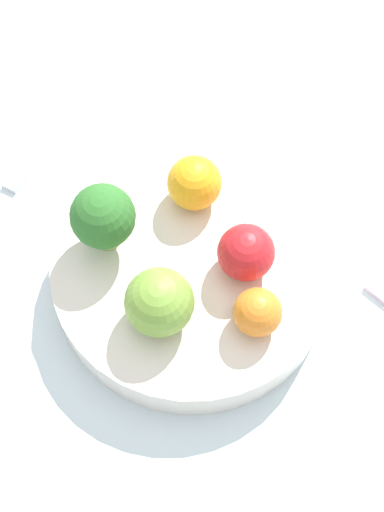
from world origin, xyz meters
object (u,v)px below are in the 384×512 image
(spoon, at_px, (29,161))
(orange_back, at_px, (258,312))
(orange_front, at_px, (194,183))
(apple_green, at_px, (155,300))
(bowl, at_px, (192,272))
(apple_red, at_px, (246,253))
(broccoli, at_px, (103,217))

(spoon, bearing_deg, orange_back, -103.46)
(orange_front, height_order, orange_back, orange_front)
(apple_green, xyz_separation_m, spoon, (0.10, 0.20, -0.07))
(orange_front, bearing_deg, orange_back, -129.63)
(bowl, xyz_separation_m, spoon, (0.04, 0.20, -0.02))
(apple_red, xyz_separation_m, orange_front, (0.04, 0.07, -0.00))
(broccoli, xyz_separation_m, spoon, (0.06, 0.13, -0.08))
(apple_red, distance_m, orange_back, 0.05)
(bowl, bearing_deg, orange_back, -108.99)
(orange_front, distance_m, spoon, 0.19)
(apple_red, xyz_separation_m, spoon, (0.02, 0.24, -0.07))
(spoon, bearing_deg, orange_front, -84.68)
(broccoli, height_order, spoon, broccoli)
(orange_back, relative_size, spoon, 0.54)
(apple_green, bearing_deg, spoon, 64.03)
(bowl, bearing_deg, broccoli, 101.57)
(broccoli, relative_size, orange_front, 1.43)
(bowl, distance_m, orange_back, 0.09)
(orange_front, relative_size, spoon, 0.65)
(bowl, distance_m, broccoli, 0.10)
(spoon, bearing_deg, bowl, -101.44)
(bowl, height_order, apple_red, apple_red)
(apple_red, height_order, orange_front, same)
(bowl, relative_size, spoon, 3.31)
(bowl, distance_m, apple_green, 0.08)
(apple_red, bearing_deg, apple_green, 148.47)
(bowl, relative_size, apple_green, 4.34)
(broccoli, height_order, orange_front, broccoli)
(broccoli, bearing_deg, orange_front, -32.78)
(bowl, distance_m, spoon, 0.21)
(apple_green, distance_m, spoon, 0.23)
(orange_back, bearing_deg, apple_red, 36.12)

